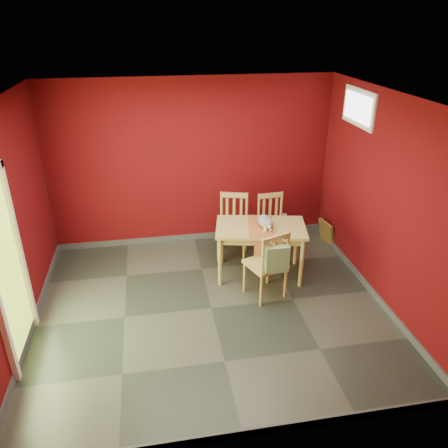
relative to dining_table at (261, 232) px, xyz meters
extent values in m
plane|color=#2D342D|center=(-0.83, -0.72, -0.69)|extent=(4.50, 4.50, 0.00)
plane|color=#54080C|center=(-0.83, 1.28, 0.66)|extent=(4.50, 0.00, 4.50)
plane|color=#54080C|center=(-0.83, -2.72, 0.66)|extent=(4.50, 0.00, 4.50)
plane|color=#54080C|center=(-3.08, -0.72, 0.66)|extent=(0.00, 4.00, 4.00)
plane|color=#54080C|center=(1.42, -0.72, 0.66)|extent=(0.00, 4.00, 4.00)
plane|color=white|center=(-0.83, -0.72, 2.01)|extent=(4.50, 4.50, 0.00)
cube|color=#3F4244|center=(-0.83, 1.27, -0.64)|extent=(4.50, 0.02, 0.10)
cube|color=#3F4244|center=(-0.83, -2.70, -0.64)|extent=(4.50, 0.02, 0.10)
cube|color=#3F4244|center=(-3.07, -0.72, -0.64)|extent=(0.03, 4.00, 0.10)
cube|color=#3F4244|center=(1.41, -0.72, -0.64)|extent=(0.03, 4.00, 0.10)
cube|color=#B7D838|center=(-3.07, -1.12, 0.33)|extent=(0.02, 0.85, 2.05)
cube|color=white|center=(-3.04, -0.65, 0.37)|extent=(0.06, 0.08, 2.13)
cube|color=white|center=(1.40, 0.28, 1.66)|extent=(0.03, 0.90, 0.50)
cube|color=white|center=(1.38, 0.28, 1.66)|extent=(0.02, 0.76, 0.36)
cube|color=silver|center=(0.77, 1.27, -0.39)|extent=(0.08, 0.02, 0.12)
cube|color=tan|center=(0.00, 0.00, 0.08)|extent=(1.39, 0.98, 0.04)
cube|color=tan|center=(0.00, 0.00, 0.00)|extent=(1.24, 0.83, 0.11)
cylinder|color=tan|center=(-0.62, -0.18, -0.32)|extent=(0.06, 0.06, 0.75)
cylinder|color=tan|center=(-0.50, 0.41, -0.32)|extent=(0.06, 0.06, 0.75)
cylinder|color=tan|center=(0.50, -0.41, -0.32)|extent=(0.06, 0.06, 0.75)
cylinder|color=tan|center=(0.62, 0.18, -0.32)|extent=(0.06, 0.06, 0.75)
cube|color=#9D5428|center=(0.00, 0.00, 0.10)|extent=(0.49, 0.78, 0.01)
cube|color=#9D5428|center=(0.00, -0.36, -0.08)|extent=(0.34, 0.08, 0.36)
cube|color=tan|center=(-0.28, 0.62, -0.21)|extent=(0.58, 0.58, 0.04)
cylinder|color=tan|center=(-0.53, 0.49, -0.46)|extent=(0.04, 0.04, 0.46)
cylinder|color=tan|center=(-0.42, 0.87, -0.46)|extent=(0.04, 0.04, 0.46)
cylinder|color=tan|center=(-0.15, 0.37, -0.46)|extent=(0.04, 0.04, 0.46)
cylinder|color=tan|center=(-0.03, 0.76, -0.46)|extent=(0.04, 0.04, 0.46)
cylinder|color=tan|center=(-0.42, 0.87, 0.06)|extent=(0.04, 0.04, 0.50)
cylinder|color=tan|center=(-0.03, 0.76, 0.06)|extent=(0.04, 0.04, 0.50)
cube|color=tan|center=(-0.22, 0.82, 0.27)|extent=(0.42, 0.16, 0.08)
cube|color=tan|center=(-0.33, 0.85, 0.02)|extent=(0.04, 0.03, 0.39)
cube|color=tan|center=(-0.22, 0.82, 0.02)|extent=(0.04, 0.03, 0.39)
cube|color=tan|center=(-0.12, 0.78, 0.02)|extent=(0.04, 0.03, 0.39)
cube|color=tan|center=(0.38, 0.61, -0.23)|extent=(0.48, 0.48, 0.04)
cylinder|color=tan|center=(0.20, 0.41, -0.47)|extent=(0.04, 0.04, 0.44)
cylinder|color=tan|center=(0.17, 0.79, -0.47)|extent=(0.04, 0.04, 0.44)
cylinder|color=tan|center=(0.58, 0.43, -0.47)|extent=(0.04, 0.04, 0.44)
cylinder|color=tan|center=(0.55, 0.82, -0.47)|extent=(0.04, 0.04, 0.44)
cylinder|color=tan|center=(0.17, 0.79, 0.03)|extent=(0.04, 0.04, 0.48)
cylinder|color=tan|center=(0.55, 0.82, 0.03)|extent=(0.04, 0.04, 0.48)
cube|color=tan|center=(0.36, 0.80, 0.22)|extent=(0.41, 0.07, 0.07)
cube|color=tan|center=(0.26, 0.79, -0.02)|extent=(0.04, 0.02, 0.37)
cube|color=tan|center=(0.36, 0.80, -0.02)|extent=(0.04, 0.02, 0.37)
cube|color=tan|center=(0.47, 0.81, -0.02)|extent=(0.04, 0.02, 0.37)
cube|color=tan|center=(-0.06, -0.52, -0.21)|extent=(0.60, 0.60, 0.04)
cylinder|color=tan|center=(0.06, -0.26, -0.46)|extent=(0.04, 0.04, 0.46)
cylinder|color=tan|center=(0.20, -0.64, -0.46)|extent=(0.04, 0.04, 0.46)
cylinder|color=tan|center=(-0.32, -0.40, -0.46)|extent=(0.04, 0.04, 0.46)
cylinder|color=tan|center=(-0.17, -0.78, -0.46)|extent=(0.04, 0.04, 0.46)
cylinder|color=tan|center=(0.20, -0.64, 0.06)|extent=(0.04, 0.04, 0.50)
cylinder|color=tan|center=(-0.17, -0.78, 0.06)|extent=(0.04, 0.04, 0.50)
cube|color=tan|center=(0.01, -0.71, 0.26)|extent=(0.41, 0.19, 0.08)
cube|color=tan|center=(0.12, -0.67, 0.01)|extent=(0.04, 0.03, 0.39)
cube|color=tan|center=(0.01, -0.71, 0.01)|extent=(0.04, 0.03, 0.39)
cube|color=tan|center=(-0.09, -0.75, 0.01)|extent=(0.04, 0.03, 0.39)
cube|color=#6C9460|center=(0.01, -0.79, 0.01)|extent=(0.30, 0.09, 0.36)
cylinder|color=#6C9460|center=(-0.07, -0.73, 0.25)|extent=(0.02, 0.15, 0.02)
cylinder|color=#6C9460|center=(0.10, -0.73, 0.25)|extent=(0.02, 0.15, 0.02)
cube|color=brown|center=(1.36, 0.77, -0.50)|extent=(0.19, 0.40, 0.39)
cube|color=black|center=(1.36, 0.77, -0.50)|extent=(0.13, 0.28, 0.27)
camera|label=1|loc=(-1.49, -5.39, 2.81)|focal=35.00mm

